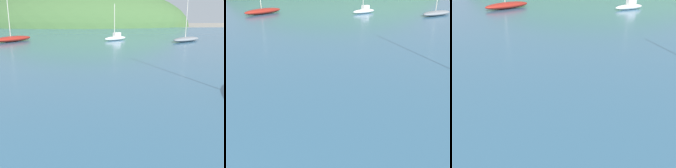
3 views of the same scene
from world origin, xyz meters
The scene contains 4 objects.
water centered at (0.00, 32.00, 0.05)m, with size 80.00×60.00×0.10m, color #386684.
boat_mid_harbor centered at (-6.18, 29.73, 0.42)m, with size 3.97×5.18×6.30m.
boat_white_sailboat centered at (13.08, 28.58, 0.37)m, with size 4.52×4.10×5.65m.
boat_red_dinghy centered at (5.32, 30.40, 0.41)m, with size 3.02×2.72×4.07m.
Camera 2 is at (2.76, -0.85, 3.74)m, focal length 42.00 mm.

